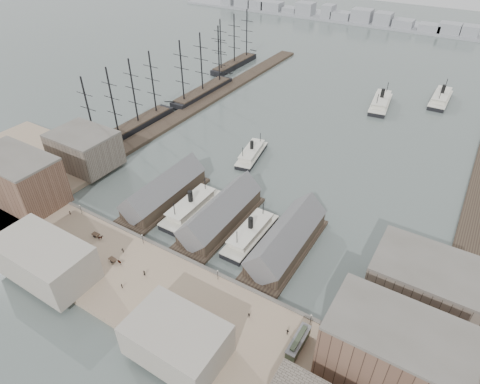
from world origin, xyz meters
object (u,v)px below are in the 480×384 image
Objects in this scene: ferry_docked_west at (191,207)px; horse_cart_left at (99,237)px; horse_cart_center at (117,261)px; horse_cart_right at (183,307)px; tram at (298,343)px.

ferry_docked_west is 6.13× the size of horse_cart_left.
ferry_docked_west is 5.70× the size of horse_cart_center.
horse_cart_center is at bearing -112.50° from horse_cart_left.
horse_cart_center is at bearing -94.24° from ferry_docked_west.
horse_cart_right is at bearing -55.58° from ferry_docked_west.
horse_cart_center reaches higher than horse_cart_left.
ferry_docked_west is 34.85m from horse_cart_center.
tram reaches higher than horse_cart_center.
horse_cart_right is at bearing -169.54° from tram.
horse_cart_left is 0.95× the size of horse_cart_right.
horse_cart_center is 1.02× the size of horse_cart_right.
horse_cart_center is at bearing -176.94° from tram.
ferry_docked_west reaches higher than horse_cart_right.
horse_cart_left is 14.62m from horse_cart_center.
horse_cart_left is 42.80m from horse_cart_right.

